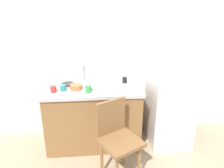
{
  "coord_description": "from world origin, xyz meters",
  "views": [
    {
      "loc": [
        -0.22,
        -1.98,
        1.92
      ],
      "look_at": [
        0.01,
        0.6,
        0.89
      ],
      "focal_mm": 35.42,
      "sensor_mm": 36.0,
      "label": 1
    }
  ],
  "objects": [
    {
      "name": "faucet",
      "position": [
        -0.36,
        0.9,
        0.97
      ],
      "size": [
        0.02,
        0.02,
        0.26
      ],
      "primitive_type": "cylinder",
      "color": "#B7B7BC",
      "rests_on": "countertop"
    },
    {
      "name": "terracotta_bowl",
      "position": [
        -0.44,
        0.6,
        0.87
      ],
      "size": [
        0.16,
        0.16,
        0.06
      ],
      "primitive_type": "cylinder",
      "color": "#C67042",
      "rests_on": "countertop"
    },
    {
      "name": "cup_black",
      "position": [
        0.2,
        0.76,
        0.88
      ],
      "size": [
        0.06,
        0.06,
        0.08
      ],
      "primitive_type": "cylinder",
      "color": "black",
      "rests_on": "countertop"
    },
    {
      "name": "back_wall",
      "position": [
        0.0,
        1.0,
        1.28
      ],
      "size": [
        4.8,
        0.1,
        2.55
      ],
      "primitive_type": "cube",
      "color": "white",
      "rests_on": "ground_plane"
    },
    {
      "name": "cup_teal",
      "position": [
        -0.59,
        0.56,
        0.88
      ],
      "size": [
        0.07,
        0.07,
        0.07
      ],
      "primitive_type": "cylinder",
      "color": "teal",
      "rests_on": "countertop"
    },
    {
      "name": "cabinet_base",
      "position": [
        -0.24,
        0.65,
        0.4
      ],
      "size": [
        1.21,
        0.6,
        0.8
      ],
      "primitive_type": "cube",
      "color": "olive",
      "rests_on": "ground_plane"
    },
    {
      "name": "chair",
      "position": [
        0.02,
        0.03,
        0.5
      ],
      "size": [
        0.54,
        0.54,
        0.89
      ],
      "rotation": [
        0.0,
        0.0,
        0.5
      ],
      "color": "olive",
      "rests_on": "ground_plane"
    },
    {
      "name": "hotplate",
      "position": [
        -0.56,
        0.75,
        0.85
      ],
      "size": [
        0.17,
        0.17,
        0.02
      ],
      "primitive_type": "cylinder",
      "color": "#2D2D2D",
      "rests_on": "countertop"
    },
    {
      "name": "cup_red",
      "position": [
        -0.7,
        0.53,
        0.88
      ],
      "size": [
        0.07,
        0.07,
        0.07
      ],
      "primitive_type": "cylinder",
      "color": "red",
      "rests_on": "countertop"
    },
    {
      "name": "refrigerator",
      "position": [
        0.8,
        0.63,
        0.65
      ],
      "size": [
        0.54,
        0.63,
        1.3
      ],
      "primitive_type": "cube",
      "color": "white",
      "rests_on": "ground_plane"
    },
    {
      "name": "countertop",
      "position": [
        -0.24,
        0.65,
        0.82
      ],
      "size": [
        1.25,
        0.64,
        0.04
      ],
      "primitive_type": "cube",
      "color": "#B7B7BC",
      "rests_on": "cabinet_base"
    },
    {
      "name": "cup_green",
      "position": [
        -0.28,
        0.48,
        0.88
      ],
      "size": [
        0.07,
        0.07,
        0.09
      ],
      "primitive_type": "cylinder",
      "color": "green",
      "rests_on": "countertop"
    },
    {
      "name": "dish_tray",
      "position": [
        -0.16,
        0.67,
        0.87
      ],
      "size": [
        0.28,
        0.2,
        0.05
      ],
      "primitive_type": "cube",
      "color": "white",
      "rests_on": "countertop"
    }
  ]
}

